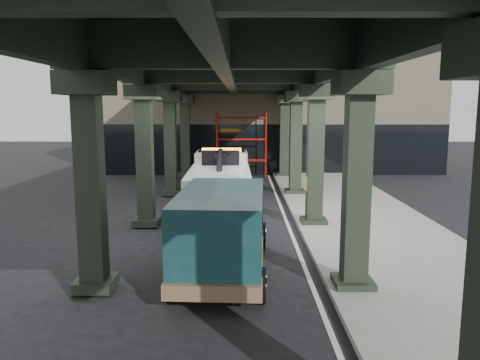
{
  "coord_description": "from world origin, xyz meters",
  "views": [
    {
      "loc": [
        0.01,
        -14.38,
        4.22
      ],
      "look_at": [
        -0.05,
        1.93,
        1.7
      ],
      "focal_mm": 35.0,
      "sensor_mm": 36.0,
      "label": 1
    }
  ],
  "objects": [
    {
      "name": "tow_truck",
      "position": [
        -0.83,
        4.18,
        1.28
      ],
      "size": [
        2.52,
        8.04,
        2.62
      ],
      "rotation": [
        0.0,
        0.0,
        0.01
      ],
      "color": "black",
      "rests_on": "ground"
    },
    {
      "name": "building",
      "position": [
        2.0,
        20.0,
        4.0
      ],
      "size": [
        22.0,
        10.0,
        8.0
      ],
      "primitive_type": "cube",
      "color": "#C6B793",
      "rests_on": "ground"
    },
    {
      "name": "lane_stripe",
      "position": [
        1.7,
        2.0,
        0.01
      ],
      "size": [
        0.12,
        38.0,
        0.01
      ],
      "primitive_type": "cube",
      "color": "silver",
      "rests_on": "ground"
    },
    {
      "name": "ground",
      "position": [
        0.0,
        0.0,
        0.0
      ],
      "size": [
        90.0,
        90.0,
        0.0
      ],
      "primitive_type": "plane",
      "color": "black",
      "rests_on": "ground"
    },
    {
      "name": "viaduct",
      "position": [
        -0.4,
        2.0,
        5.46
      ],
      "size": [
        7.4,
        32.0,
        6.4
      ],
      "color": "black",
      "rests_on": "ground"
    },
    {
      "name": "towed_van",
      "position": [
        -0.47,
        -2.9,
        1.19
      ],
      "size": [
        2.43,
        5.57,
        2.22
      ],
      "rotation": [
        0.0,
        0.0,
        -0.05
      ],
      "color": "#10363A",
      "rests_on": "ground"
    },
    {
      "name": "sidewalk",
      "position": [
        4.5,
        2.0,
        0.07
      ],
      "size": [
        5.0,
        40.0,
        0.15
      ],
      "primitive_type": "cube",
      "color": "gray",
      "rests_on": "ground"
    },
    {
      "name": "scaffolding",
      "position": [
        0.0,
        14.64,
        2.11
      ],
      "size": [
        3.08,
        0.88,
        4.0
      ],
      "color": "#B6170E",
      "rests_on": "ground"
    }
  ]
}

